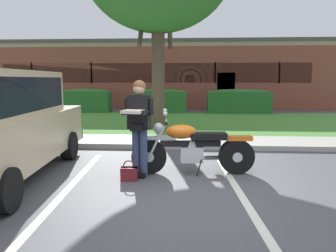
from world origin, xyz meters
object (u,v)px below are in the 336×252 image
handbag (129,173)px  hedge_left (84,100)px  hedge_center_left (161,101)px  hedge_center_right (239,101)px  motorcycle (198,148)px  rider_person (139,121)px  brick_building (160,75)px

handbag → hedge_left: 12.20m
hedge_center_left → hedge_center_right: (3.93, 0.00, 0.00)m
motorcycle → hedge_center_left: 10.95m
handbag → hedge_center_left: (-0.47, 11.37, 0.51)m
hedge_center_right → handbag: bearing=-106.9°
rider_person → handbag: size_ratio=4.74×
handbag → brick_building: size_ratio=0.02×
hedge_left → brick_building: 7.43m
hedge_center_left → brick_building: size_ratio=0.13×
handbag → hedge_center_right: hedge_center_right is taller
motorcycle → hedge_center_right: 11.07m
rider_person → hedge_center_right: size_ratio=0.55×
rider_person → hedge_center_left: (-0.62, 11.12, -0.36)m
hedge_center_right → brick_building: brick_building is taller
motorcycle → hedge_center_right: (2.28, 10.83, 0.17)m
hedge_left → hedge_center_left: (3.93, 0.00, 0.00)m
rider_person → hedge_center_right: rider_person is taller
hedge_center_left → hedge_left: bearing=180.0°
hedge_center_right → rider_person: bearing=-106.6°
handbag → hedge_center_right: 11.89m
motorcycle → hedge_center_left: hedge_center_left is taller
motorcycle → brick_building: size_ratio=0.11×
hedge_center_right → hedge_center_left: bearing=180.0°
hedge_left → brick_building: brick_building is taller
rider_person → hedge_left: rider_person is taller
rider_person → hedge_center_left: bearing=93.2°
motorcycle → hedge_left: 12.18m
hedge_left → hedge_center_right: (7.86, 0.00, 0.00)m
hedge_center_left → handbag: bearing=-87.6°
motorcycle → hedge_center_left: (-1.65, 10.83, 0.17)m
hedge_center_left → hedge_center_right: same height
handbag → brick_building: bearing=93.6°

